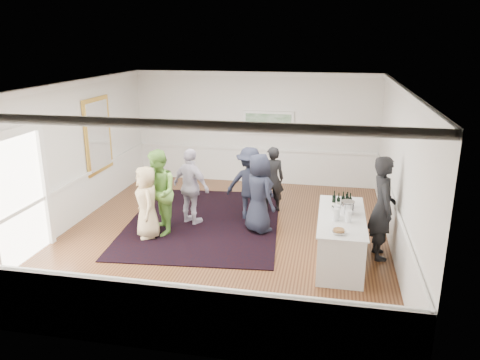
% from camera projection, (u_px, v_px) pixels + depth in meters
% --- Properties ---
extents(floor, '(8.00, 8.00, 0.00)m').
position_uv_depth(floor, '(224.00, 235.00, 10.15)').
color(floor, brown).
rests_on(floor, ground).
extents(ceiling, '(7.00, 8.00, 0.02)m').
position_uv_depth(ceiling, '(222.00, 85.00, 9.21)').
color(ceiling, white).
rests_on(ceiling, wall_back).
extents(wall_left, '(0.02, 8.00, 3.20)m').
position_uv_depth(wall_left, '(69.00, 156.00, 10.33)').
color(wall_left, white).
rests_on(wall_left, floor).
extents(wall_right, '(0.02, 8.00, 3.20)m').
position_uv_depth(wall_right, '(399.00, 173.00, 9.03)').
color(wall_right, white).
rests_on(wall_right, floor).
extents(wall_back, '(7.00, 0.02, 3.20)m').
position_uv_depth(wall_back, '(255.00, 128.00, 13.43)').
color(wall_back, white).
rests_on(wall_back, floor).
extents(wall_front, '(7.00, 0.02, 3.20)m').
position_uv_depth(wall_front, '(151.00, 243.00, 5.93)').
color(wall_front, white).
rests_on(wall_front, floor).
extents(wainscoting, '(7.00, 8.00, 1.00)m').
position_uv_depth(wainscoting, '(224.00, 213.00, 10.00)').
color(wainscoting, white).
rests_on(wainscoting, floor).
extents(mirror, '(0.05, 1.25, 1.85)m').
position_uv_depth(mirror, '(98.00, 135.00, 11.48)').
color(mirror, gold).
rests_on(mirror, wall_left).
extents(doorway, '(0.10, 1.78, 2.56)m').
position_uv_depth(doorway, '(17.00, 190.00, 8.59)').
color(doorway, white).
rests_on(doorway, wall_left).
extents(landscape_painting, '(1.44, 0.06, 0.66)m').
position_uv_depth(landscape_painting, '(268.00, 123.00, 13.26)').
color(landscape_painting, white).
rests_on(landscape_painting, wall_back).
extents(area_rug, '(3.79, 4.75, 0.02)m').
position_uv_depth(area_rug, '(204.00, 221.00, 10.85)').
color(area_rug, black).
rests_on(area_rug, floor).
extents(serving_table, '(0.86, 2.27, 0.92)m').
position_uv_depth(serving_table, '(340.00, 238.00, 8.85)').
color(serving_table, silver).
rests_on(serving_table, floor).
extents(bartender, '(0.58, 0.80, 2.01)m').
position_uv_depth(bartender, '(382.00, 208.00, 8.87)').
color(bartender, black).
rests_on(bartender, floor).
extents(guest_tan, '(0.83, 0.91, 1.57)m').
position_uv_depth(guest_tan, '(147.00, 202.00, 9.82)').
color(guest_tan, tan).
rests_on(guest_tan, floor).
extents(guest_green, '(1.09, 1.14, 1.86)m').
position_uv_depth(guest_green, '(158.00, 193.00, 9.97)').
color(guest_green, '#6DAA44').
rests_on(guest_green, floor).
extents(guest_lilac, '(1.11, 0.85, 1.76)m').
position_uv_depth(guest_lilac, '(191.00, 187.00, 10.53)').
color(guest_lilac, '#BDB4C9').
rests_on(guest_lilac, floor).
extents(guest_dark_a, '(1.14, 0.68, 1.72)m').
position_uv_depth(guest_dark_a, '(250.00, 184.00, 10.82)').
color(guest_dark_a, '#1C1F2F').
rests_on(guest_dark_a, floor).
extents(guest_dark_b, '(0.67, 0.53, 1.62)m').
position_uv_depth(guest_dark_b, '(272.00, 179.00, 11.34)').
color(guest_dark_b, black).
rests_on(guest_dark_b, floor).
extents(guest_navy, '(0.99, 1.00, 1.75)m').
position_uv_depth(guest_navy, '(259.00, 193.00, 10.11)').
color(guest_navy, '#1C1F2F').
rests_on(guest_navy, floor).
extents(wine_bottles, '(0.39, 0.27, 0.31)m').
position_uv_depth(wine_bottles, '(342.00, 199.00, 9.13)').
color(wine_bottles, black).
rests_on(wine_bottles, serving_table).
extents(juice_pitchers, '(0.34, 0.35, 0.24)m').
position_uv_depth(juice_pitchers, '(340.00, 214.00, 8.49)').
color(juice_pitchers, '#75C245').
rests_on(juice_pitchers, serving_table).
extents(ice_bucket, '(0.26, 0.26, 0.25)m').
position_uv_depth(ice_bucket, '(348.00, 208.00, 8.78)').
color(ice_bucket, silver).
rests_on(ice_bucket, serving_table).
extents(nut_bowl, '(0.24, 0.24, 0.08)m').
position_uv_depth(nut_bowl, '(339.00, 231.00, 7.91)').
color(nut_bowl, white).
rests_on(nut_bowl, serving_table).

